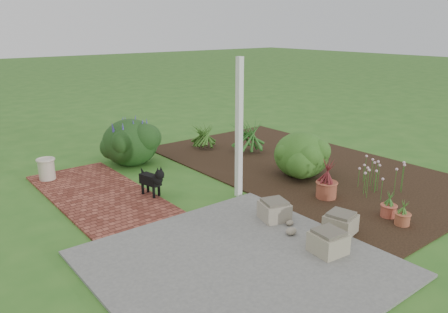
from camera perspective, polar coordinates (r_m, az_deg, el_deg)
ground at (r=7.79m, az=0.67°, el=-5.87°), size 80.00×80.00×0.00m
concrete_patio at (r=5.86m, az=1.97°, el=-13.80°), size 3.50×3.50×0.04m
brick_path at (r=8.40m, az=-16.13°, el=-4.68°), size 1.60×3.50×0.04m
garden_bed at (r=9.76m, az=10.28°, el=-1.30°), size 4.00×7.00×0.03m
veranda_post at (r=7.66m, az=1.98°, el=3.57°), size 0.10×0.10×2.50m
stone_trough_near at (r=6.17m, az=13.44°, el=-10.92°), size 0.46×0.46×0.28m
stone_trough_mid at (r=6.76m, az=14.96°, el=-8.51°), size 0.49×0.49×0.27m
stone_trough_far at (r=7.00m, az=6.59°, el=-7.09°), size 0.52×0.52×0.28m
black_dog at (r=7.93m, az=-9.36°, el=-2.93°), size 0.27×0.61×0.53m
cream_ceramic_urn at (r=9.38m, az=-22.16°, el=-1.55°), size 0.39×0.39×0.42m
evergreen_shrub at (r=8.99m, az=10.07°, el=0.37°), size 1.30×1.30×0.94m
agapanthus_clump_back at (r=10.57m, az=3.08°, el=3.12°), size 1.20×1.20×0.95m
agapanthus_clump_front at (r=10.96m, az=-2.74°, el=3.08°), size 0.94×0.94×0.75m
pink_flower_patch at (r=8.57m, az=18.96°, el=-2.35°), size 0.95×0.95×0.59m
terracotta_pot_bronze at (r=8.04m, az=13.23°, el=-4.25°), size 0.37×0.37×0.29m
terracotta_pot_small_left at (r=7.57m, az=20.68°, el=-6.64°), size 0.28×0.28×0.20m
terracotta_pot_small_right at (r=7.35m, az=22.27°, el=-7.56°), size 0.23×0.23×0.19m
purple_flowering_bush at (r=9.94m, az=-12.14°, el=1.97°), size 1.29×1.29×1.05m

